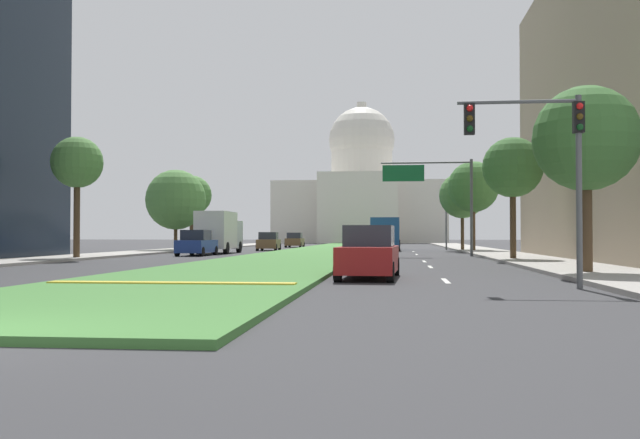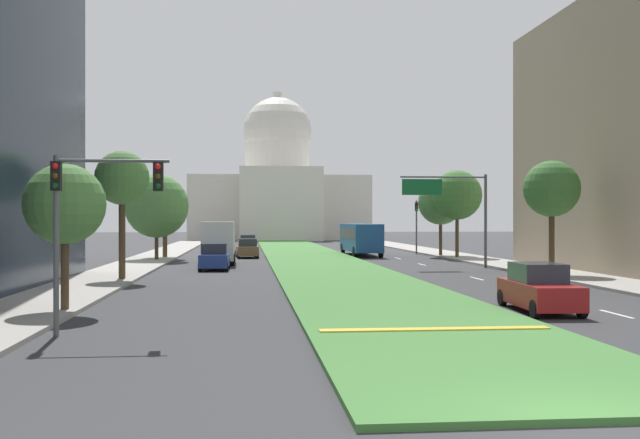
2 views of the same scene
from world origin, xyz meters
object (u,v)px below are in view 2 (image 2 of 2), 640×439
traffic_light_near_left (86,204)px  traffic_light_far_right (417,220)px  overhead_guide_sign (453,201)px  street_tree_left_distant (165,200)px  sedan_distant (247,249)px  box_truck_delivery (219,242)px  sedan_lead_stopped (539,289)px  sedan_midblock (215,258)px  street_tree_left_near (65,205)px  city_bus (360,237)px  street_tree_left_mid (122,179)px  street_tree_right_mid (552,189)px  sedan_far_horizon (248,243)px  street_tree_right_distant (441,202)px  street_tree_right_far (457,195)px  capitol_building (278,192)px  street_tree_left_far (157,206)px

traffic_light_near_left → traffic_light_far_right: size_ratio=1.00×
traffic_light_near_left → overhead_guide_sign: overhead_guide_sign is taller
street_tree_left_distant → sedan_distant: (7.07, 0.37, -4.23)m
sedan_distant → box_truck_delivery: 10.10m
sedan_lead_stopped → sedan_midblock: sedan_midblock is taller
street_tree_left_near → street_tree_left_distant: 38.05m
street_tree_left_near → sedan_lead_stopped: street_tree_left_near is taller
traffic_light_near_left → city_bus: bearing=72.1°
street_tree_left_mid → street_tree_right_mid: street_tree_left_mid is taller
traffic_light_near_left → sedan_far_horizon: size_ratio=1.19×
street_tree_left_mid → sedan_distant: size_ratio=1.68×
street_tree_right_distant → street_tree_right_mid: bearing=-88.6°
street_tree_right_far → sedan_lead_stopped: 37.46m
traffic_light_far_right → capitol_building: bearing=100.3°
street_tree_left_far → city_bus: street_tree_left_far is taller
street_tree_right_mid → street_tree_right_far: bearing=89.8°
overhead_guide_sign → sedan_midblock: size_ratio=1.55×
street_tree_right_distant → traffic_light_near_left: bearing=-116.7°
street_tree_right_mid → capitol_building: bearing=98.1°
street_tree_left_mid → sedan_distant: (6.83, 24.26, -4.77)m
street_tree_right_distant → street_tree_left_distant: bearing=-179.3°
overhead_guide_sign → traffic_light_near_left: bearing=-123.4°
street_tree_right_far → sedan_midblock: size_ratio=1.81×
street_tree_left_far → box_truck_delivery: (5.19, -5.48, -2.78)m
street_tree_right_mid → street_tree_left_far: (-25.22, 18.97, -0.69)m
traffic_light_far_right → street_tree_right_mid: street_tree_right_mid is taller
street_tree_right_mid → street_tree_left_mid: bearing=-177.8°
capitol_building → traffic_light_far_right: size_ratio=5.72×
sedan_midblock → city_bus: (12.72, 19.02, 0.94)m
traffic_light_far_right → street_tree_left_distant: street_tree_left_distant is taller
overhead_guide_sign → street_tree_left_far: bearing=152.9°
street_tree_left_near → street_tree_left_mid: size_ratio=0.75×
capitol_building → overhead_guide_sign: capitol_building is taller
overhead_guide_sign → street_tree_left_near: (-20.74, -23.06, -0.79)m
traffic_light_near_left → sedan_lead_stopped: bearing=15.8°
street_tree_right_mid → street_tree_left_far: bearing=143.0°
street_tree_right_mid → street_tree_right_far: size_ratio=0.90×
sedan_lead_stopped → sedan_midblock: 26.98m
street_tree_left_mid → sedan_midblock: street_tree_left_mid is taller
sedan_far_horizon → traffic_light_far_right: bearing=-34.6°
traffic_light_near_left → overhead_guide_sign: (18.85, 28.56, 0.88)m
street_tree_left_distant → sedan_distant: bearing=3.0°
street_tree_right_mid → box_truck_delivery: street_tree_right_mid is taller
street_tree_right_distant → sedan_far_horizon: (-17.27, 16.28, -4.12)m
traffic_light_far_right → street_tree_left_distant: 24.05m
street_tree_right_mid → sedan_far_horizon: (-17.83, 39.56, -4.35)m
street_tree_left_near → sedan_midblock: (4.38, 22.59, -3.06)m
capitol_building → sedan_midblock: size_ratio=7.08×
city_bus → sedan_lead_stopped: bearing=-90.0°
traffic_light_near_left → street_tree_right_mid: bearing=42.4°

